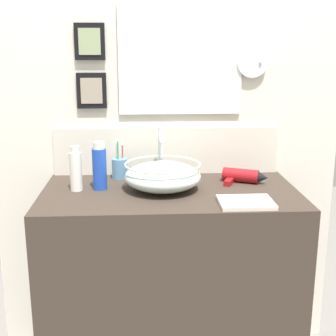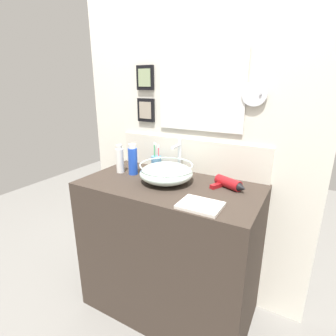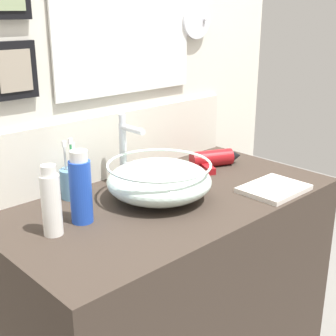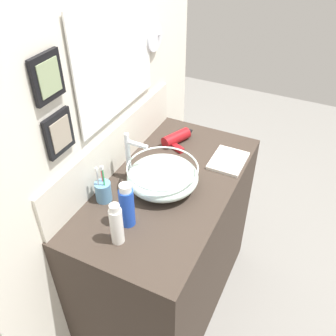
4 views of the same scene
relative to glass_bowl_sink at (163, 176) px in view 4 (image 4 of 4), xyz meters
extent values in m
plane|color=gray|center=(0.03, -0.02, -0.98)|extent=(6.00, 6.00, 0.00)
cube|color=#382D26|center=(0.03, -0.02, -0.52)|extent=(1.09, 0.58, 0.92)
cube|color=silver|center=(0.03, 0.30, 0.25)|extent=(1.66, 0.06, 2.46)
cube|color=beige|center=(0.03, 0.27, 0.05)|extent=(1.07, 0.02, 0.22)
cube|color=white|center=(0.09, 0.27, 0.48)|extent=(0.51, 0.01, 0.44)
cube|color=white|center=(0.09, 0.26, 0.48)|extent=(0.57, 0.01, 0.50)
cylinder|color=silver|center=(0.43, 0.25, 0.46)|extent=(0.14, 0.01, 0.14)
cylinder|color=silver|center=(0.46, 0.27, 0.46)|extent=(0.01, 0.06, 0.01)
cube|color=black|center=(-0.31, 0.26, 0.56)|extent=(0.14, 0.02, 0.16)
cube|color=gray|center=(-0.31, 0.25, 0.56)|extent=(0.10, 0.01, 0.12)
cube|color=black|center=(-0.31, 0.26, 0.34)|extent=(0.14, 0.02, 0.16)
cube|color=gray|center=(-0.31, 0.25, 0.34)|extent=(0.10, 0.01, 0.12)
ellipsoid|color=silver|center=(0.00, 0.00, 0.00)|extent=(0.33, 0.33, 0.12)
torus|color=silver|center=(0.00, 0.00, 0.05)|extent=(0.32, 0.32, 0.01)
torus|color=#B2B7BC|center=(0.00, 0.00, -0.06)|extent=(0.12, 0.12, 0.01)
cylinder|color=silver|center=(0.00, 0.18, 0.04)|extent=(0.02, 0.02, 0.21)
cylinder|color=silver|center=(0.00, 0.13, 0.14)|extent=(0.02, 0.10, 0.02)
cylinder|color=silver|center=(0.00, 0.18, 0.16)|extent=(0.02, 0.02, 0.03)
cylinder|color=maroon|center=(0.36, 0.10, -0.03)|extent=(0.17, 0.12, 0.06)
cone|color=black|center=(0.45, 0.06, -0.03)|extent=(0.06, 0.07, 0.05)
cube|color=maroon|center=(0.30, 0.07, -0.05)|extent=(0.06, 0.09, 0.02)
cylinder|color=#598CB2|center=(-0.19, 0.20, -0.01)|extent=(0.07, 0.07, 0.09)
cylinder|color=#D83F4C|center=(-0.18, 0.20, 0.02)|extent=(0.01, 0.01, 0.15)
cube|color=white|center=(-0.18, 0.20, 0.10)|extent=(0.01, 0.01, 0.02)
cylinder|color=white|center=(-0.20, 0.21, 0.02)|extent=(0.01, 0.01, 0.16)
cube|color=white|center=(-0.20, 0.21, 0.11)|extent=(0.01, 0.01, 0.02)
cylinder|color=green|center=(-0.20, 0.18, 0.03)|extent=(0.01, 0.01, 0.17)
cube|color=white|center=(-0.20, 0.18, 0.13)|extent=(0.01, 0.01, 0.02)
cylinder|color=white|center=(-0.37, 0.01, 0.02)|extent=(0.05, 0.05, 0.16)
cylinder|color=silver|center=(-0.37, 0.01, 0.12)|extent=(0.04, 0.04, 0.03)
cylinder|color=blue|center=(-0.27, 0.03, 0.03)|extent=(0.06, 0.06, 0.18)
cylinder|color=silver|center=(-0.27, 0.03, 0.13)|extent=(0.05, 0.05, 0.03)
cube|color=silver|center=(0.31, -0.21, -0.05)|extent=(0.21, 0.16, 0.02)
camera|label=1|loc=(-0.09, -1.91, 0.53)|focal=50.00mm
camera|label=2|loc=(0.75, -1.31, 0.52)|focal=28.00mm
camera|label=3|loc=(-0.92, -1.00, 0.50)|focal=50.00mm
camera|label=4|loc=(-1.17, -0.60, 1.07)|focal=40.00mm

